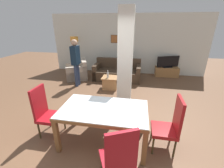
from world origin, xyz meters
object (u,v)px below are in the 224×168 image
Objects in this scene: dining_chair_near_right at (119,157)px; armchair at (78,72)px; dining_chair_head_left at (46,111)px; dining_table at (104,115)px; tv_stand at (167,72)px; floor_lamp at (75,43)px; coffee_table at (110,82)px; bottle at (108,75)px; sofa at (117,73)px; tv_screen at (168,62)px; dining_chair_head_right at (170,124)px; standing_person at (76,60)px.

dining_chair_near_right reaches higher than armchair.
dining_chair_head_left is at bearing 167.04° from armchair.
dining_table is at bearing 90.00° from dining_chair_head_left.
floor_lamp reaches higher than tv_stand.
coffee_table is 0.35m from bottle.
sofa is 1.99× the size of tv_screen.
sofa is 1.76× the size of armchair.
sofa is 1.91× the size of tv_stand.
coffee_table is at bearing -141.56° from tv_stand.
dining_chair_head_left reaches higher than dining_table.
armchair is 4.05m from tv_screen.
dining_chair_head_right is 3.85× the size of bottle.
dining_table is at bearing -112.85° from tv_stand.
dining_chair_near_right reaches higher than coffee_table.
standing_person is at bearing 172.88° from bottle.
dining_chair_near_right is 0.63× the size of standing_person.
armchair is 3.89× the size of bottle.
dining_chair_near_right reaches higher than tv_stand.
dining_table reaches higher than bottle.
floor_lamp reaches higher than sofa.
armchair is 1.08m from standing_person.
dining_table reaches higher than tv_stand.
tv_screen is at bearing -8.14° from dining_chair_head_right.
bottle is 0.17× the size of floor_lamp.
dining_chair_head_left is 3.85× the size of bottle.
bottle is at bearing 162.63° from dining_chair_head_left.
floor_lamp is at bearing 119.12° from dining_table.
bottle reaches higher than tv_stand.
dining_table is 1.53× the size of dining_chair_head_right.
armchair is at bearing 154.00° from coffee_table.
sofa reaches higher than coffee_table.
tv_screen is at bearing -160.26° from sofa.
dining_table is 3.74m from sofa.
floor_lamp is 0.98× the size of standing_person.
tv_screen is (3.90, 1.03, 0.39)m from armchair.
bottle is 1.34m from standing_person.
dining_chair_head_left is 1.86× the size of coffee_table.
tv_screen reaches higher than bottle.
armchair is (-2.01, 3.47, -0.33)m from dining_table.
dining_chair_head_right reaches higher than tv_stand.
tv_stand is (2.18, 0.78, -0.08)m from sofa.
tv_stand is at bearing 49.59° from dining_chair_near_right.
tv_stand is 1.04× the size of tv_screen.
dining_chair_head_right is (0.83, 0.90, 0.00)m from dining_chair_near_right.
dining_chair_near_right is 0.64× the size of floor_lamp.
coffee_table is (-0.11, -1.03, -0.06)m from sofa.
dining_chair_head_right is (1.25, 0.00, -0.05)m from dining_table.
dining_chair_head_right is 4.54m from tv_screen.
armchair is at bearing -65.09° from floor_lamp.
armchair is 1.45m from floor_lamp.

